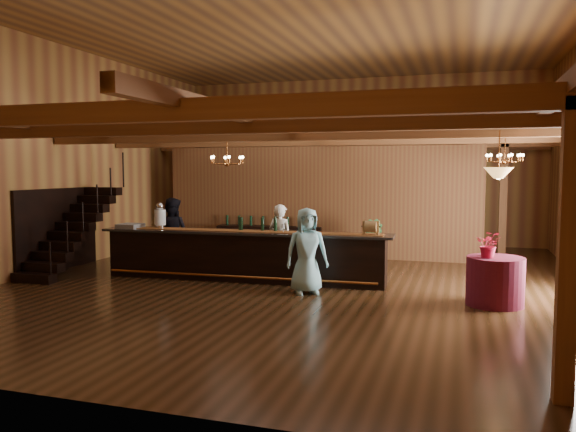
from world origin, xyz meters
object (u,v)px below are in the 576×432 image
(beverage_dispenser, at_px, (160,216))
(chandelier_left, at_px, (227,160))
(bartender, at_px, (280,240))
(backbar_shelf, at_px, (269,241))
(raffle_drum, at_px, (371,227))
(tasting_bar, at_px, (244,255))
(pendant_lamp, at_px, (498,173))
(round_table, at_px, (495,281))
(guest, at_px, (307,251))
(chandelier_right, at_px, (505,158))
(floor_plant, at_px, (369,241))
(staff_second, at_px, (172,234))

(beverage_dispenser, xyz_separation_m, chandelier_left, (1.51, 0.42, 1.30))
(bartender, bearing_deg, backbar_shelf, -53.68)
(raffle_drum, relative_size, backbar_shelf, 0.11)
(chandelier_left, height_order, bartender, chandelier_left)
(tasting_bar, xyz_separation_m, pendant_lamp, (5.22, -0.80, 1.84))
(backbar_shelf, bearing_deg, round_table, -43.22)
(backbar_shelf, xyz_separation_m, round_table, (5.87, -4.39, 0.02))
(beverage_dispenser, bearing_deg, bartender, 17.04)
(backbar_shelf, distance_m, round_table, 7.33)
(tasting_bar, bearing_deg, pendant_lamp, -11.16)
(beverage_dispenser, relative_size, guest, 0.35)
(pendant_lamp, relative_size, bartender, 0.54)
(beverage_dispenser, distance_m, chandelier_right, 7.99)
(bartender, bearing_deg, floor_plant, -117.10)
(bartender, bearing_deg, chandelier_left, 31.14)
(tasting_bar, distance_m, chandelier_left, 2.23)
(tasting_bar, relative_size, chandelier_left, 8.27)
(round_table, bearing_deg, pendant_lamp, 0.00)
(chandelier_left, relative_size, chandelier_right, 1.00)
(bartender, distance_m, staff_second, 2.73)
(chandelier_right, relative_size, bartender, 0.48)
(beverage_dispenser, height_order, floor_plant, beverage_dispenser)
(backbar_shelf, bearing_deg, pendant_lamp, -43.22)
(bartender, relative_size, staff_second, 0.94)
(raffle_drum, bearing_deg, tasting_bar, -178.54)
(guest, bearing_deg, floor_plant, 53.65)
(chandelier_right, bearing_deg, guest, -141.34)
(pendant_lamp, bearing_deg, guest, -178.62)
(backbar_shelf, bearing_deg, chandelier_left, -94.51)
(pendant_lamp, distance_m, guest, 3.84)
(chandelier_left, relative_size, floor_plant, 0.66)
(round_table, bearing_deg, raffle_drum, 160.16)
(pendant_lamp, height_order, guest, pendant_lamp)
(pendant_lamp, bearing_deg, tasting_bar, 171.34)
(chandelier_left, height_order, staff_second, chandelier_left)
(round_table, bearing_deg, guest, -178.62)
(round_table, distance_m, chandelier_left, 6.30)
(round_table, xyz_separation_m, chandelier_left, (-5.76, 1.18, 2.24))
(chandelier_right, distance_m, pendant_lamp, 2.99)
(tasting_bar, distance_m, staff_second, 2.23)
(bartender, bearing_deg, beverage_dispenser, 29.31)
(backbar_shelf, relative_size, chandelier_left, 3.75)
(chandelier_left, distance_m, staff_second, 2.40)
(backbar_shelf, bearing_deg, floor_plant, -19.62)
(chandelier_right, bearing_deg, staff_second, -168.58)
(chandelier_right, bearing_deg, pendant_lamp, -95.58)
(backbar_shelf, height_order, pendant_lamp, pendant_lamp)
(chandelier_left, bearing_deg, floor_plant, 40.99)
(chandelier_left, bearing_deg, chandelier_right, 16.38)
(chandelier_left, height_order, pendant_lamp, same)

